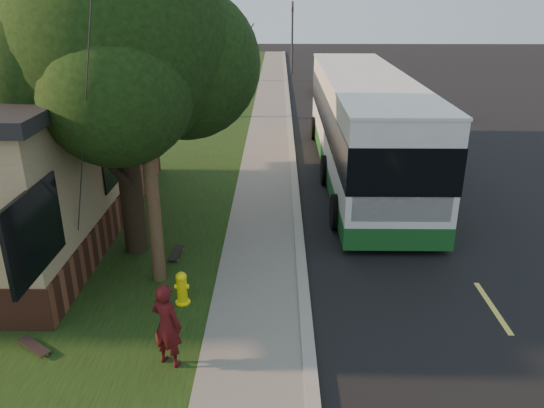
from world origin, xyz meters
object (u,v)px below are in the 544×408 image
Objects in this scene: distant_car at (327,83)px; skateboard_main at (177,253)px; fire_hydrant at (182,288)px; leafy_tree at (119,43)px; dumpster at (24,171)px; utility_pole at (142,79)px; bare_tree_near at (222,77)px; transit_bus at (363,123)px; skateboard_spare at (34,346)px; traffic_signal at (292,33)px; skateboarder at (167,325)px; bare_tree_far at (245,54)px.

skateboard_main is at bearing -104.64° from distant_car.
fire_hydrant is 0.09× the size of leafy_tree.
dumpster is (-4.81, 4.23, -4.44)m from leafy_tree.
utility_pole reaches higher than dumpster.
bare_tree_near reaches higher than transit_bus.
fire_hydrant reaches higher than skateboard_spare.
bare_tree_near is at bearing 90.66° from utility_pole.
utility_pole reaches higher than bare_tree_near.
bare_tree_near is 10.93m from transit_bus.
traffic_signal reaches higher than skateboard_spare.
bare_tree_near is at bearing 91.35° from skateboard_main.
skateboarder is 2.74m from skateboard_spare.
skateboarder is (1.67, -4.61, -4.29)m from leafy_tree.
distant_car is (0.16, 16.40, -1.24)m from transit_bus.
bare_tree_far is 5.44m from traffic_signal.
distant_car is at bearing 89.44° from transit_bus.
utility_pole is 5.50m from skateboard_spare.
bare_tree_near is at bearing -62.41° from skateboarder.
leafy_tree reaches higher than skateboarder.
skateboard_main is 23.76m from distant_car.
traffic_signal is at bearing 83.42° from utility_pole.
bare_tree_near is 15.95m from skateboard_main.
leafy_tree is 27.56m from bare_tree_far.
utility_pole reaches higher than skateboarder.
dumpster is 0.45× the size of distant_car.
transit_bus is 3.39× the size of distant_car.
leafy_tree reaches higher than bare_tree_near.
leafy_tree reaches higher than fire_hydrant.
utility_pole is 10.45× the size of skateboard_main.
utility_pole is at bearing -50.05° from skateboarder.
bare_tree_far is 27.88m from skateboard_main.
utility_pole is 9.06m from dumpster.
utility_pole is at bearing 55.22° from skateboard_spare.
utility_pole is 29.13m from bare_tree_far.
utility_pole is at bearing -126.25° from transit_bus.
bare_tree_far is 31.99m from skateboarder.
bare_tree_far is at bearing 89.74° from skateboard_main.
bare_tree_far is (0.31, 29.01, -2.63)m from utility_pole.
distant_car is at bearing 73.30° from leafy_tree.
distant_car is (5.73, 23.05, 0.53)m from skateboard_main.
skateboard_main is at bearing -38.75° from dumpster.
utility_pole is 33.26m from traffic_signal.
fire_hydrant is at bearing -89.24° from bare_tree_far.
distant_car is at bearing 78.34° from fire_hydrant.
transit_bus is (5.04, 8.84, 1.47)m from fire_hydrant.
bare_tree_far is at bearing 87.55° from leafy_tree.
bare_tree_near is at bearing 122.97° from transit_bus.
transit_bus is 11.65m from dumpster.
fire_hydrant is 9.39m from dumpster.
dumpster is at bearing -104.50° from bare_tree_far.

